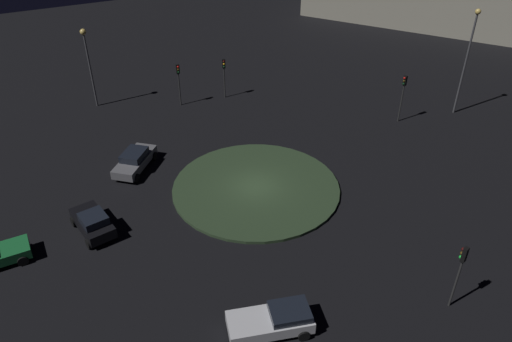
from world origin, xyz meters
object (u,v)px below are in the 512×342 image
(traffic_light_south, at_px, (461,265))
(streetlamp_north, at_px, (87,54))
(car_white, at_px, (273,320))
(streetlamp_east, at_px, (468,51))
(car_grey, at_px, (135,160))
(car_black, at_px, (93,222))
(traffic_light_east, at_px, (403,90))
(traffic_light_north, at_px, (224,71))
(traffic_light_north_near, at_px, (179,77))

(traffic_light_south, bearing_deg, streetlamp_north, 2.44)
(car_white, height_order, streetlamp_east, streetlamp_east)
(traffic_light_south, bearing_deg, car_grey, 11.77)
(car_grey, distance_m, streetlamp_east, 30.80)
(car_black, bearing_deg, car_grey, -45.32)
(traffic_light_south, distance_m, traffic_light_east, 22.26)
(traffic_light_north, bearing_deg, streetlamp_east, 70.12)
(traffic_light_north_near, bearing_deg, traffic_light_north, 85.33)
(car_black, xyz_separation_m, car_grey, (4.61, 6.29, -0.02))
(streetlamp_east, distance_m, streetlamp_north, 34.88)
(car_black, relative_size, car_grey, 0.89)
(car_white, height_order, traffic_light_north_near, traffic_light_north_near)
(streetlamp_north, bearing_deg, traffic_light_east, -34.36)
(traffic_light_east, bearing_deg, traffic_light_north, -57.17)
(streetlamp_north, bearing_deg, traffic_light_south, -71.67)
(car_white, xyz_separation_m, streetlamp_north, (-2.07, 31.76, 4.51))
(traffic_light_north, distance_m, traffic_light_north_near, 4.64)
(car_black, distance_m, traffic_light_north, 22.53)
(streetlamp_east, bearing_deg, traffic_light_east, 169.72)
(streetlamp_north, bearing_deg, streetlamp_east, -30.25)
(car_white, height_order, traffic_light_north, traffic_light_north)
(traffic_light_south, distance_m, streetlamp_north, 36.78)
(car_black, bearing_deg, traffic_light_north_near, -46.39)
(car_grey, height_order, traffic_light_south, traffic_light_south)
(car_black, distance_m, car_grey, 7.79)
(car_white, bearing_deg, traffic_light_east, -129.33)
(traffic_light_north, xyz_separation_m, traffic_light_east, (12.08, -12.33, 0.29))
(car_black, bearing_deg, traffic_light_north, -56.45)
(traffic_light_east, bearing_deg, car_black, -5.86)
(car_grey, height_order, traffic_light_north, traffic_light_north)
(traffic_light_north, bearing_deg, streetlamp_north, -92.35)
(car_white, relative_size, traffic_light_north, 1.17)
(car_white, xyz_separation_m, car_grey, (-1.96, 18.70, 0.06))
(traffic_light_north, height_order, streetlamp_north, streetlamp_north)
(car_black, xyz_separation_m, traffic_light_north, (16.51, 15.19, 2.08))
(car_white, xyz_separation_m, traffic_light_north_near, (5.33, 28.02, 2.25))
(car_grey, relative_size, traffic_light_north_near, 1.10)
(car_black, height_order, traffic_light_north_near, traffic_light_north_near)
(traffic_light_north_near, relative_size, streetlamp_east, 0.43)
(streetlamp_east, bearing_deg, car_black, -177.07)
(traffic_light_north, distance_m, streetlamp_north, 12.93)
(traffic_light_north, relative_size, streetlamp_east, 0.41)
(car_white, xyz_separation_m, traffic_light_north, (9.95, 27.61, 2.15))
(car_grey, bearing_deg, streetlamp_north, 42.20)
(traffic_light_north_near, distance_m, traffic_light_south, 31.39)
(traffic_light_east, relative_size, streetlamp_east, 0.46)
(car_black, xyz_separation_m, traffic_light_east, (28.59, 2.86, 2.37))
(traffic_light_north, relative_size, traffic_light_south, 0.95)
(car_black, relative_size, streetlamp_east, 0.41)
(traffic_light_north_near, bearing_deg, traffic_light_east, 53.04)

